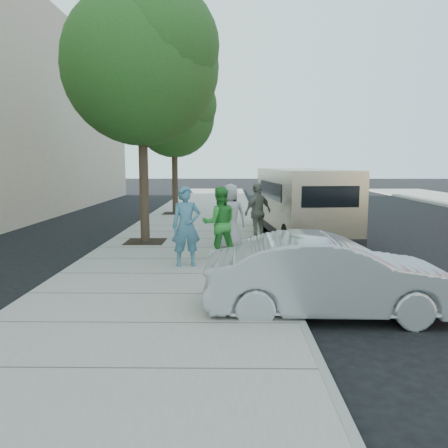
{
  "coord_description": "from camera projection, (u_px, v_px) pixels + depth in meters",
  "views": [
    {
      "loc": [
        0.32,
        -10.92,
        2.59
      ],
      "look_at": [
        0.18,
        -0.37,
        1.1
      ],
      "focal_mm": 35.0,
      "sensor_mm": 36.0,
      "label": 1
    }
  ],
  "objects": [
    {
      "name": "curb_face",
      "position": [
        273.0,
        262.0,
        11.15
      ],
      "size": [
        0.12,
        60.0,
        0.16
      ],
      "primitive_type": "cube",
      "color": "gray",
      "rests_on": "ground"
    },
    {
      "name": "person_gray_shirt",
      "position": [
        230.0,
        216.0,
        12.36
      ],
      "size": [
        0.99,
        0.74,
        1.85
      ],
      "primitive_type": "imported",
      "rotation": [
        0.0,
        0.0,
        3.31
      ],
      "color": "#A4A4A6",
      "rests_on": "sidewalk"
    },
    {
      "name": "sedan",
      "position": [
        329.0,
        276.0,
        7.37
      ],
      "size": [
        4.21,
        1.53,
        1.38
      ],
      "primitive_type": "imported",
      "rotation": [
        0.0,
        0.0,
        1.55
      ],
      "color": "#A3A6AA",
      "rests_on": "ground"
    },
    {
      "name": "van",
      "position": [
        302.0,
        202.0,
        14.91
      ],
      "size": [
        2.69,
        6.53,
        2.36
      ],
      "rotation": [
        0.0,
        0.0,
        0.1
      ],
      "color": "tan",
      "rests_on": "ground"
    },
    {
      "name": "tree_far",
      "position": [
        175.0,
        113.0,
        20.42
      ],
      "size": [
        3.92,
        3.8,
        6.49
      ],
      "color": "black",
      "rests_on": "sidewalk"
    },
    {
      "name": "ground",
      "position": [
        217.0,
        264.0,
        11.17
      ],
      "size": [
        120.0,
        120.0,
        0.0
      ],
      "primitive_type": "plane",
      "color": "black",
      "rests_on": "ground"
    },
    {
      "name": "parking_meter",
      "position": [
        230.0,
        212.0,
        12.5
      ],
      "size": [
        0.31,
        0.21,
        1.41
      ],
      "rotation": [
        0.0,
        0.0,
        0.43
      ],
      "color": "gray",
      "rests_on": "sidewalk"
    },
    {
      "name": "tree_near",
      "position": [
        142.0,
        61.0,
        12.8
      ],
      "size": [
        4.62,
        4.6,
        7.53
      ],
      "color": "black",
      "rests_on": "sidewalk"
    },
    {
      "name": "person_striped_polo",
      "position": [
        258.0,
        212.0,
        13.61
      ],
      "size": [
        1.09,
        1.02,
        1.8
      ],
      "primitive_type": "imported",
      "rotation": [
        0.0,
        0.0,
        3.85
      ],
      "color": "gray",
      "rests_on": "sidewalk"
    },
    {
      "name": "sidewalk",
      "position": [
        178.0,
        261.0,
        11.18
      ],
      "size": [
        5.0,
        60.0,
        0.15
      ],
      "primitive_type": "cube",
      "color": "gray",
      "rests_on": "ground"
    },
    {
      "name": "person_officer",
      "position": [
        186.0,
        226.0,
        10.29
      ],
      "size": [
        0.78,
        0.6,
        1.89
      ],
      "primitive_type": "imported",
      "rotation": [
        0.0,
        0.0,
        0.24
      ],
      "color": "teal",
      "rests_on": "sidewalk"
    },
    {
      "name": "person_green_shirt",
      "position": [
        220.0,
        223.0,
        11.02
      ],
      "size": [
        1.0,
        0.84,
        1.83
      ],
      "primitive_type": "imported",
      "rotation": [
        0.0,
        0.0,
        3.31
      ],
      "color": "green",
      "rests_on": "sidewalk"
    }
  ]
}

